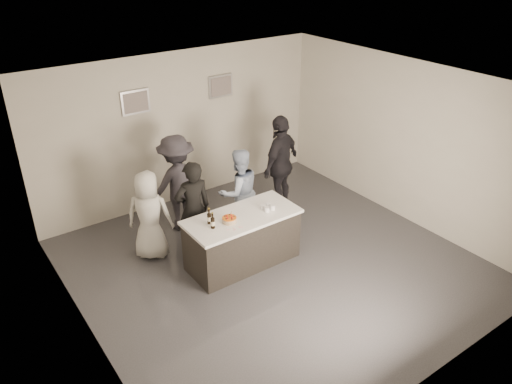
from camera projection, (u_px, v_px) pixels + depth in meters
floor at (273, 264)px, 8.30m from camera, size 6.00×6.00×0.00m
ceiling at (277, 87)px, 6.91m from camera, size 6.00×6.00×0.00m
wall_back at (182, 128)px, 9.76m from camera, size 6.00×0.04×3.00m
wall_front at (442, 284)px, 5.44m from camera, size 6.00×0.04×3.00m
wall_left at (79, 248)px, 6.06m from camera, size 0.04×6.00×3.00m
wall_right at (405, 141)px, 9.15m from camera, size 0.04×6.00×3.00m
picture_left at (135, 102)px, 8.95m from camera, size 0.54×0.04×0.44m
picture_right at (221, 86)px, 9.88m from camera, size 0.54×0.04×0.44m
bar_counter at (242, 239)px, 8.15m from camera, size 1.86×0.86×0.90m
cake at (229, 220)px, 7.75m from camera, size 0.23×0.23×0.07m
beer_bottle_a at (209, 216)px, 7.67m from camera, size 0.07×0.07×0.26m
beer_bottle_b at (213, 221)px, 7.55m from camera, size 0.07×0.07×0.26m
tumbler_cluster at (268, 207)px, 8.11m from camera, size 0.19×0.19×0.08m
candles at (235, 229)px, 7.58m from camera, size 0.24×0.08×0.01m
person_main_black at (193, 209)px, 8.23m from camera, size 0.66×0.48×1.70m
person_main_blue at (239, 192)px, 8.86m from camera, size 0.83×0.67×1.62m
person_guest_left at (149, 215)px, 8.19m from camera, size 0.90×0.86×1.55m
person_guest_right at (281, 164)px, 9.56m from camera, size 1.23×0.88×1.94m
person_guest_back at (177, 183)px, 8.97m from camera, size 1.21×0.75×1.81m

